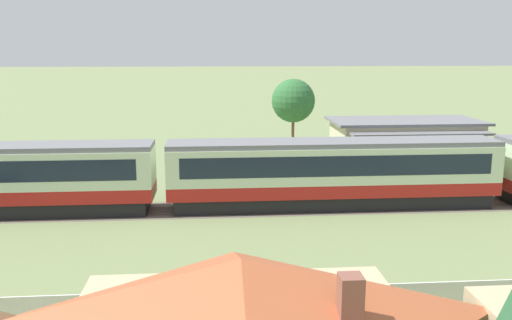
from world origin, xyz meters
name	(u,v)px	position (x,y,z in m)	size (l,w,h in m)	color
ground_plane	(419,201)	(0.00, 0.00, 0.00)	(600.00, 600.00, 0.00)	#707F51
passenger_train	(337,170)	(-5.62, -0.72, 2.32)	(62.37, 3.10, 4.18)	#AD1E19
railway_track	(368,206)	(-3.57, -0.72, 0.01)	(112.90, 3.60, 0.04)	#665B51
station_building	(404,145)	(2.03, 8.86, 2.11)	(11.81, 7.23, 4.16)	beige
picket_fence_front	(169,305)	(-14.89, -14.37, 0.53)	(34.74, 0.06, 1.05)	white
yard_tree_0	(293,101)	(-5.83, 16.37, 5.03)	(3.97, 3.97, 7.03)	brown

